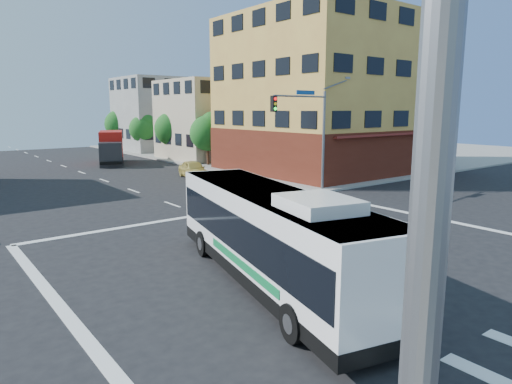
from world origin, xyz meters
TOP-DOWN VIEW (x-y plane):
  - ground at (0.00, 0.00)m, footprint 120.00×120.00m
  - sidewalk_ne at (35.00, 35.00)m, footprint 50.00×50.00m
  - corner_building_ne at (19.99, 18.48)m, footprint 18.10×15.44m
  - building_east_near at (16.98, 33.98)m, footprint 12.06×10.06m
  - building_east_far at (16.98, 47.98)m, footprint 12.06×10.06m
  - signal_mast_ne at (9.08, 10.62)m, footprint 7.91×1.13m
  - street_tree_a at (11.90, 27.92)m, footprint 3.60×3.60m
  - street_tree_b at (11.90, 35.92)m, footprint 3.80×3.80m
  - street_tree_c at (11.90, 43.92)m, footprint 3.40×3.40m
  - street_tree_d at (11.90, 51.92)m, footprint 4.00×4.00m
  - transit_bus at (-3.38, -0.66)m, footprint 5.22×12.01m
  - box_truck at (4.68, 35.89)m, footprint 4.85×7.88m
  - parked_car at (6.57, 21.87)m, footprint 2.60×4.56m

SIDE VIEW (x-z plane):
  - ground at x=0.00m, z-range 0.00..0.00m
  - sidewalk_ne at x=35.00m, z-range 0.00..0.15m
  - parked_car at x=6.57m, z-range 0.00..1.46m
  - box_truck at x=4.68m, z-range -0.05..3.38m
  - transit_bus at x=-3.38m, z-range -0.04..3.44m
  - street_tree_c at x=11.90m, z-range 0.82..6.11m
  - street_tree_a at x=11.90m, z-range 0.83..6.35m
  - street_tree_b at x=11.90m, z-range 0.85..6.65m
  - street_tree_d at x=11.90m, z-range 0.87..6.90m
  - building_east_near at x=16.98m, z-range 0.01..9.01m
  - signal_mast_ne at x=9.08m, z-range 0.95..9.02m
  - building_east_far at x=16.98m, z-range 0.01..10.01m
  - corner_building_ne at x=19.99m, z-range -1.11..12.89m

